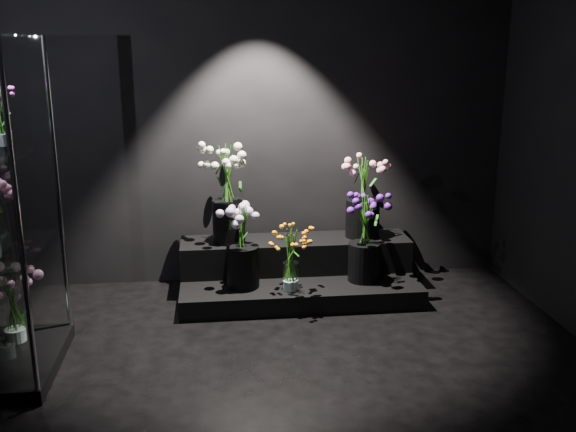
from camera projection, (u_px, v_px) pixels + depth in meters
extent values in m
plane|color=black|center=(299.00, 399.00, 3.64)|extent=(4.00, 4.00, 0.00)
plane|color=black|center=(267.00, 114.00, 5.19)|extent=(4.00, 0.00, 4.00)
plane|color=black|center=(428.00, 315.00, 1.36)|extent=(4.00, 0.00, 4.00)
cube|color=black|center=(299.00, 287.00, 5.11)|extent=(1.86, 0.83, 0.15)
cube|color=black|center=(295.00, 254.00, 5.26)|extent=(1.86, 0.41, 0.26)
cube|color=black|center=(14.00, 362.00, 3.97)|extent=(0.55, 0.91, 0.09)
cube|color=white|center=(1.00, 251.00, 3.78)|extent=(0.49, 0.85, 0.01)
cylinder|color=white|center=(291.00, 276.00, 4.81)|extent=(0.12, 0.12, 0.22)
cylinder|color=black|center=(243.00, 266.00, 4.87)|extent=(0.25, 0.25, 0.32)
cylinder|color=black|center=(364.00, 262.00, 5.00)|extent=(0.25, 0.25, 0.30)
cylinder|color=black|center=(229.00, 221.00, 5.11)|extent=(0.26, 0.26, 0.34)
cylinder|color=black|center=(362.00, 218.00, 5.26)|extent=(0.28, 0.28, 0.31)
cylinder|color=white|center=(1.00, 129.00, 3.74)|extent=(0.12, 0.12, 0.20)
cylinder|color=white|center=(14.00, 324.00, 4.11)|extent=(0.14, 0.14, 0.25)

